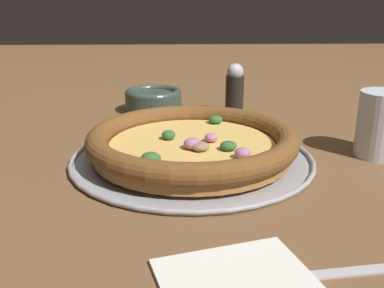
{
  "coord_description": "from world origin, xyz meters",
  "views": [
    {
      "loc": [
        0.6,
        -0.02,
        0.23
      ],
      "look_at": [
        0.0,
        0.0,
        0.03
      ],
      "focal_mm": 42.0,
      "sensor_mm": 36.0,
      "label": 1
    }
  ],
  "objects_px": {
    "pizza_tray": "(192,158)",
    "pepper_shaker": "(235,89)",
    "fork": "(366,269)",
    "bowl_near": "(153,100)",
    "pizza": "(192,142)",
    "drinking_cup": "(382,124)"
  },
  "relations": [
    {
      "from": "pizza_tray",
      "to": "pepper_shaker",
      "type": "relative_size",
      "value": 3.46
    },
    {
      "from": "fork",
      "to": "bowl_near",
      "type": "bearing_deg",
      "value": 103.52
    },
    {
      "from": "pepper_shaker",
      "to": "fork",
      "type": "bearing_deg",
      "value": 5.32
    },
    {
      "from": "fork",
      "to": "pepper_shaker",
      "type": "distance_m",
      "value": 0.54
    },
    {
      "from": "pizza",
      "to": "pepper_shaker",
      "type": "relative_size",
      "value": 2.98
    },
    {
      "from": "pizza_tray",
      "to": "bowl_near",
      "type": "bearing_deg",
      "value": -166.37
    },
    {
      "from": "pizza_tray",
      "to": "pizza",
      "type": "height_order",
      "value": "pizza"
    },
    {
      "from": "pizza_tray",
      "to": "pepper_shaker",
      "type": "height_order",
      "value": "pepper_shaker"
    },
    {
      "from": "pizza",
      "to": "fork",
      "type": "xyz_separation_m",
      "value": [
        0.27,
        0.14,
        -0.03
      ]
    },
    {
      "from": "pizza_tray",
      "to": "pepper_shaker",
      "type": "bearing_deg",
      "value": 160.46
    },
    {
      "from": "pizza",
      "to": "bowl_near",
      "type": "distance_m",
      "value": 0.29
    },
    {
      "from": "bowl_near",
      "to": "drinking_cup",
      "type": "relative_size",
      "value": 1.17
    },
    {
      "from": "bowl_near",
      "to": "fork",
      "type": "distance_m",
      "value": 0.59
    },
    {
      "from": "pizza_tray",
      "to": "drinking_cup",
      "type": "xyz_separation_m",
      "value": [
        -0.01,
        0.27,
        0.04
      ]
    },
    {
      "from": "pizza",
      "to": "bowl_near",
      "type": "relative_size",
      "value": 2.64
    },
    {
      "from": "pizza_tray",
      "to": "bowl_near",
      "type": "distance_m",
      "value": 0.29
    },
    {
      "from": "pizza_tray",
      "to": "fork",
      "type": "relative_size",
      "value": 2.02
    },
    {
      "from": "pizza_tray",
      "to": "bowl_near",
      "type": "height_order",
      "value": "bowl_near"
    },
    {
      "from": "drinking_cup",
      "to": "bowl_near",
      "type": "bearing_deg",
      "value": -127.99
    },
    {
      "from": "bowl_near",
      "to": "pizza",
      "type": "bearing_deg",
      "value": 13.63
    },
    {
      "from": "pepper_shaker",
      "to": "drinking_cup",
      "type": "bearing_deg",
      "value": 36.55
    },
    {
      "from": "pizza_tray",
      "to": "pizza",
      "type": "relative_size",
      "value": 1.16
    }
  ]
}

